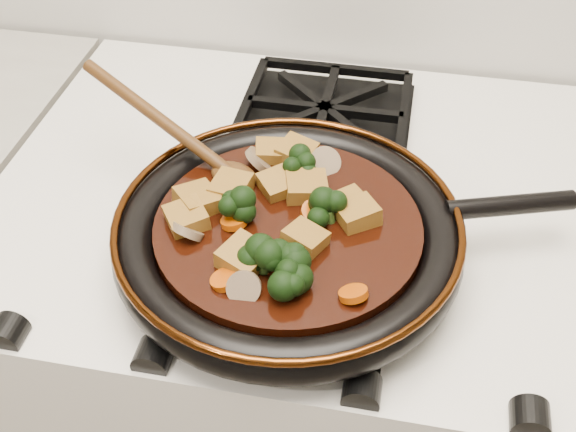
# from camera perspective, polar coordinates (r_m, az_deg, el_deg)

# --- Properties ---
(stove) EXTENTS (0.76, 0.60, 0.90)m
(stove) POSITION_cam_1_polar(r_m,az_deg,el_deg) (1.22, 1.09, -14.09)
(stove) COLOR silver
(stove) RESTS_ON ground
(burner_grate_front) EXTENTS (0.23, 0.23, 0.03)m
(burner_grate_front) POSITION_cam_1_polar(r_m,az_deg,el_deg) (0.77, -0.30, -3.63)
(burner_grate_front) COLOR black
(burner_grate_front) RESTS_ON stove
(burner_grate_back) EXTENTS (0.23, 0.23, 0.03)m
(burner_grate_back) POSITION_cam_1_polar(r_m,az_deg,el_deg) (0.98, 2.90, 8.03)
(burner_grate_back) COLOR black
(burner_grate_back) RESTS_ON stove
(skillet) EXTENTS (0.48, 0.37, 0.05)m
(skillet) POSITION_cam_1_polar(r_m,az_deg,el_deg) (0.76, 0.15, -1.44)
(skillet) COLOR black
(skillet) RESTS_ON burner_grate_front
(braising_sauce) EXTENTS (0.28, 0.28, 0.02)m
(braising_sauce) POSITION_cam_1_polar(r_m,az_deg,el_deg) (0.75, 0.00, -1.17)
(braising_sauce) COLOR black
(braising_sauce) RESTS_ON skillet
(tofu_cube_0) EXTENTS (0.05, 0.05, 0.02)m
(tofu_cube_0) POSITION_cam_1_polar(r_m,az_deg,el_deg) (0.76, 4.97, 0.84)
(tofu_cube_0) COLOR brown
(tofu_cube_0) RESTS_ON braising_sauce
(tofu_cube_1) EXTENTS (0.06, 0.06, 0.03)m
(tofu_cube_1) POSITION_cam_1_polar(r_m,az_deg,el_deg) (0.75, -8.01, -0.18)
(tofu_cube_1) COLOR brown
(tofu_cube_1) RESTS_ON braising_sauce
(tofu_cube_2) EXTENTS (0.05, 0.05, 0.03)m
(tofu_cube_2) POSITION_cam_1_polar(r_m,az_deg,el_deg) (0.78, 1.44, 2.25)
(tofu_cube_2) COLOR brown
(tofu_cube_2) RESTS_ON braising_sauce
(tofu_cube_3) EXTENTS (0.05, 0.05, 0.03)m
(tofu_cube_3) POSITION_cam_1_polar(r_m,az_deg,el_deg) (0.83, 0.66, 4.98)
(tofu_cube_3) COLOR brown
(tofu_cube_3) RESTS_ON braising_sauce
(tofu_cube_4) EXTENTS (0.06, 0.06, 0.03)m
(tofu_cube_4) POSITION_cam_1_polar(r_m,az_deg,el_deg) (0.77, -7.14, 1.19)
(tofu_cube_4) COLOR brown
(tofu_cube_4) RESTS_ON braising_sauce
(tofu_cube_5) EXTENTS (0.05, 0.05, 0.03)m
(tofu_cube_5) POSITION_cam_1_polar(r_m,az_deg,el_deg) (0.72, 1.35, -1.89)
(tofu_cube_5) COLOR brown
(tofu_cube_5) RESTS_ON braising_sauce
(tofu_cube_6) EXTENTS (0.05, 0.05, 0.03)m
(tofu_cube_6) POSITION_cam_1_polar(r_m,az_deg,el_deg) (0.78, -0.83, 2.46)
(tofu_cube_6) COLOR brown
(tofu_cube_6) RESTS_ON braising_sauce
(tofu_cube_7) EXTENTS (0.06, 0.06, 0.03)m
(tofu_cube_7) POSITION_cam_1_polar(r_m,az_deg,el_deg) (0.70, -3.50, -3.34)
(tofu_cube_7) COLOR brown
(tofu_cube_7) RESTS_ON braising_sauce
(tofu_cube_8) EXTENTS (0.04, 0.04, 0.02)m
(tofu_cube_8) POSITION_cam_1_polar(r_m,az_deg,el_deg) (0.83, -1.33, 5.04)
(tofu_cube_8) COLOR brown
(tofu_cube_8) RESTS_ON braising_sauce
(tofu_cube_9) EXTENTS (0.04, 0.05, 0.02)m
(tofu_cube_9) POSITION_cam_1_polar(r_m,az_deg,el_deg) (0.78, -4.52, 2.13)
(tofu_cube_9) COLOR brown
(tofu_cube_9) RESTS_ON braising_sauce
(tofu_cube_10) EXTENTS (0.06, 0.05, 0.03)m
(tofu_cube_10) POSITION_cam_1_polar(r_m,az_deg,el_deg) (0.75, 5.49, 0.11)
(tofu_cube_10) COLOR brown
(tofu_cube_10) RESTS_ON braising_sauce
(broccoli_floret_0) EXTENTS (0.08, 0.08, 0.07)m
(broccoli_floret_0) POSITION_cam_1_polar(r_m,az_deg,el_deg) (0.69, -1.93, -3.70)
(broccoli_floret_0) COLOR black
(broccoli_floret_0) RESTS_ON braising_sauce
(broccoli_floret_1) EXTENTS (0.09, 0.08, 0.06)m
(broccoli_floret_1) POSITION_cam_1_polar(r_m,az_deg,el_deg) (0.68, 0.38, -5.30)
(broccoli_floret_1) COLOR black
(broccoli_floret_1) RESTS_ON braising_sauce
(broccoli_floret_2) EXTENTS (0.06, 0.07, 0.07)m
(broccoli_floret_2) POSITION_cam_1_polar(r_m,az_deg,el_deg) (0.75, -3.88, 0.77)
(broccoli_floret_2) COLOR black
(broccoli_floret_2) RESTS_ON braising_sauce
(broccoli_floret_3) EXTENTS (0.08, 0.08, 0.07)m
(broccoli_floret_3) POSITION_cam_1_polar(r_m,az_deg,el_deg) (0.74, 3.30, 0.21)
(broccoli_floret_3) COLOR black
(broccoli_floret_3) RESTS_ON braising_sauce
(broccoli_floret_4) EXTENTS (0.08, 0.08, 0.07)m
(broccoli_floret_4) POSITION_cam_1_polar(r_m,az_deg,el_deg) (0.80, 0.98, 3.73)
(broccoli_floret_4) COLOR black
(broccoli_floret_4) RESTS_ON braising_sauce
(broccoli_floret_5) EXTENTS (0.09, 0.08, 0.07)m
(broccoli_floret_5) POSITION_cam_1_polar(r_m,az_deg,el_deg) (0.68, 0.84, -4.29)
(broccoli_floret_5) COLOR black
(broccoli_floret_5) RESTS_ON braising_sauce
(carrot_coin_0) EXTENTS (0.03, 0.03, 0.01)m
(carrot_coin_0) POSITION_cam_1_polar(r_m,az_deg,el_deg) (0.69, -5.03, -5.04)
(carrot_coin_0) COLOR #A83E04
(carrot_coin_0) RESTS_ON braising_sauce
(carrot_coin_1) EXTENTS (0.03, 0.03, 0.02)m
(carrot_coin_1) POSITION_cam_1_polar(r_m,az_deg,el_deg) (0.74, -4.28, -0.43)
(carrot_coin_1) COLOR #A83E04
(carrot_coin_1) RESTS_ON braising_sauce
(carrot_coin_2) EXTENTS (0.03, 0.03, 0.02)m
(carrot_coin_2) POSITION_cam_1_polar(r_m,az_deg,el_deg) (0.68, 5.19, -6.14)
(carrot_coin_2) COLOR #A83E04
(carrot_coin_2) RESTS_ON braising_sauce
(carrot_coin_3) EXTENTS (0.03, 0.03, 0.02)m
(carrot_coin_3) POSITION_cam_1_polar(r_m,az_deg,el_deg) (0.75, 2.08, 0.32)
(carrot_coin_3) COLOR #A83E04
(carrot_coin_3) RESTS_ON braising_sauce
(carrot_coin_4) EXTENTS (0.03, 0.03, 0.01)m
(carrot_coin_4) POSITION_cam_1_polar(r_m,az_deg,el_deg) (0.75, -4.21, -0.29)
(carrot_coin_4) COLOR #A83E04
(carrot_coin_4) RESTS_ON braising_sauce
(mushroom_slice_0) EXTENTS (0.03, 0.03, 0.03)m
(mushroom_slice_0) POSITION_cam_1_polar(r_m,az_deg,el_deg) (0.68, -3.51, -5.69)
(mushroom_slice_0) COLOR brown
(mushroom_slice_0) RESTS_ON braising_sauce
(mushroom_slice_1) EXTENTS (0.05, 0.05, 0.03)m
(mushroom_slice_1) POSITION_cam_1_polar(r_m,az_deg,el_deg) (0.82, 2.95, 4.29)
(mushroom_slice_1) COLOR brown
(mushroom_slice_1) RESTS_ON braising_sauce
(mushroom_slice_2) EXTENTS (0.04, 0.04, 0.03)m
(mushroom_slice_2) POSITION_cam_1_polar(r_m,az_deg,el_deg) (0.74, -7.95, -1.21)
(mushroom_slice_2) COLOR brown
(mushroom_slice_2) RESTS_ON braising_sauce
(mushroom_slice_3) EXTENTS (0.04, 0.05, 0.03)m
(mushroom_slice_3) POSITION_cam_1_polar(r_m,az_deg,el_deg) (0.82, -2.31, 4.45)
(mushroom_slice_3) COLOR brown
(mushroom_slice_3) RESTS_ON braising_sauce
(wooden_spoon) EXTENTS (0.14, 0.09, 0.23)m
(wooden_spoon) POSITION_cam_1_polar(r_m,az_deg,el_deg) (0.82, -7.65, 5.73)
(wooden_spoon) COLOR #45280E
(wooden_spoon) RESTS_ON braising_sauce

